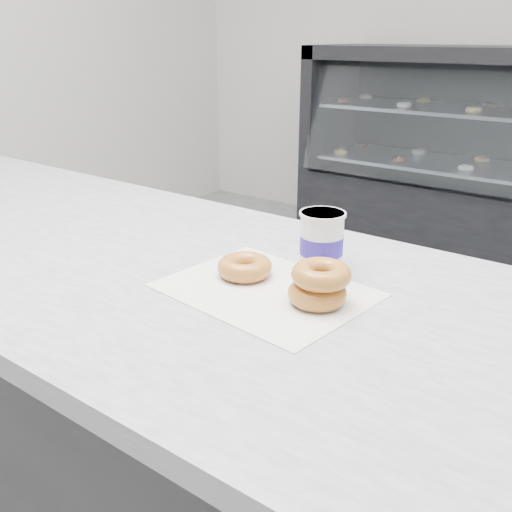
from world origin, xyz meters
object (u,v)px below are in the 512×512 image
at_px(coffee_cup, 322,241).
at_px(display_case, 508,187).
at_px(counter, 179,450).
at_px(donut_single, 245,267).
at_px(donut_stack, 319,284).

bearing_deg(coffee_cup, display_case, 75.02).
bearing_deg(counter, donut_single, 11.93).
relative_size(counter, donut_single, 30.59).
relative_size(donut_single, coffee_cup, 0.89).
height_order(display_case, donut_stack, display_case).
bearing_deg(counter, coffee_cup, 28.95).
relative_size(display_case, coffee_cup, 21.24).
bearing_deg(donut_stack, donut_single, 174.15).
distance_m(counter, coffee_cup, 0.59).
bearing_deg(coffee_cup, counter, -171.73).
bearing_deg(donut_stack, display_case, 96.92).
relative_size(donut_stack, coffee_cup, 1.20).
bearing_deg(donut_stack, coffee_cup, 119.46).
xyz_separation_m(display_case, donut_single, (0.16, -2.69, 0.43)).
bearing_deg(display_case, donut_stack, -83.08).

